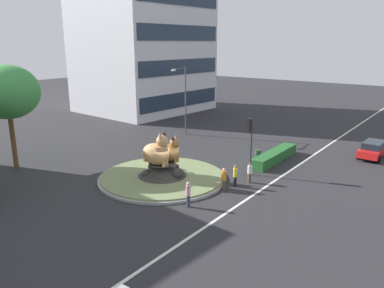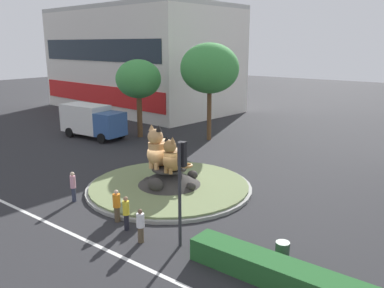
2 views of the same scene
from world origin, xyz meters
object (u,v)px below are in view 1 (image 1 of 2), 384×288
at_px(cat_statue_tabby, 170,152).
at_px(sedan_on_far_lane, 374,149).
at_px(broadleaf_tree_behind_island, 7,92).
at_px(pedestrian_orange_shirt, 224,178).
at_px(litter_bin, 258,154).
at_px(office_tower, 142,1).
at_px(cat_statue_calico, 157,152).
at_px(streetlight_arm, 184,96).
at_px(traffic_light_mast, 250,136).
at_px(pedestrian_white_shirt, 250,172).
at_px(pedestrian_yellow_shirt, 235,175).
at_px(pedestrian_pink_shirt, 188,193).

xyz_separation_m(cat_statue_tabby, sedan_on_far_lane, (15.26, -11.51, -1.30)).
distance_m(broadleaf_tree_behind_island, pedestrian_orange_shirt, 18.70).
bearing_deg(litter_bin, office_tower, 64.08).
distance_m(cat_statue_calico, pedestrian_orange_shirt, 5.37).
bearing_deg(pedestrian_orange_shirt, sedan_on_far_lane, -56.74).
relative_size(streetlight_arm, litter_bin, 8.47).
height_order(cat_statue_calico, cat_statue_tabby, cat_statue_calico).
distance_m(pedestrian_orange_shirt, sedan_on_far_lane, 16.43).
relative_size(traffic_light_mast, pedestrian_white_shirt, 2.94).
bearing_deg(office_tower, sedan_on_far_lane, -96.58).
distance_m(cat_statue_tabby, sedan_on_far_lane, 19.16).
bearing_deg(streetlight_arm, pedestrian_yellow_shirt, 46.30).
height_order(pedestrian_orange_shirt, litter_bin, pedestrian_orange_shirt).
bearing_deg(broadleaf_tree_behind_island, pedestrian_pink_shirt, -81.35).
bearing_deg(traffic_light_mast, litter_bin, -80.68).
distance_m(pedestrian_orange_shirt, pedestrian_white_shirt, 2.53).
height_order(cat_statue_calico, office_tower, office_tower).
bearing_deg(traffic_light_mast, pedestrian_orange_shirt, 83.82).
bearing_deg(pedestrian_pink_shirt, pedestrian_yellow_shirt, -104.65).
xyz_separation_m(traffic_light_mast, streetlight_arm, (7.43, 12.35, 1.24)).
height_order(cat_statue_tabby, office_tower, office_tower).
xyz_separation_m(cat_statue_tabby, pedestrian_orange_shirt, (0.31, -4.71, -1.25)).
xyz_separation_m(office_tower, streetlight_arm, (-9.46, -15.24, -11.65)).
bearing_deg(office_tower, pedestrian_pink_shirt, -128.84).
relative_size(pedestrian_yellow_shirt, sedan_on_far_lane, 0.36).
bearing_deg(broadleaf_tree_behind_island, pedestrian_orange_shirt, -69.27).
bearing_deg(broadleaf_tree_behind_island, pedestrian_yellow_shirt, -66.67).
xyz_separation_m(traffic_light_mast, pedestrian_yellow_shirt, (-2.92, -0.48, -2.33)).
relative_size(traffic_light_mast, pedestrian_pink_shirt, 2.68).
relative_size(cat_statue_tabby, pedestrian_pink_shirt, 1.29).
height_order(office_tower, streetlight_arm, office_tower).
relative_size(sedan_on_far_lane, litter_bin, 5.14).
bearing_deg(pedestrian_pink_shirt, cat_statue_calico, -33.32).
relative_size(pedestrian_orange_shirt, sedan_on_far_lane, 0.36).
height_order(broadleaf_tree_behind_island, pedestrian_orange_shirt, broadleaf_tree_behind_island).
bearing_deg(litter_bin, sedan_on_far_lane, -49.95).
height_order(pedestrian_yellow_shirt, litter_bin, pedestrian_yellow_shirt).
xyz_separation_m(cat_statue_tabby, pedestrian_yellow_shirt, (1.34, -5.06, -1.22)).
distance_m(pedestrian_pink_shirt, sedan_on_far_lane, 20.07).
height_order(traffic_light_mast, pedestrian_orange_shirt, traffic_light_mast).
bearing_deg(litter_bin, pedestrian_pink_shirt, -174.50).
distance_m(office_tower, broadleaf_tree_behind_island, 30.89).
distance_m(traffic_light_mast, broadleaf_tree_behind_island, 19.76).
relative_size(cat_statue_tabby, pedestrian_orange_shirt, 1.35).
height_order(pedestrian_pink_shirt, litter_bin, pedestrian_pink_shirt).
xyz_separation_m(streetlight_arm, pedestrian_white_shirt, (-8.97, -13.28, -3.64)).
bearing_deg(cat_statue_calico, pedestrian_orange_shirt, 10.74).
xyz_separation_m(cat_statue_tabby, traffic_light_mast, (4.26, -4.58, 1.11)).
bearing_deg(litter_bin, pedestrian_white_shirt, -158.62).
relative_size(cat_statue_tabby, office_tower, 0.07).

